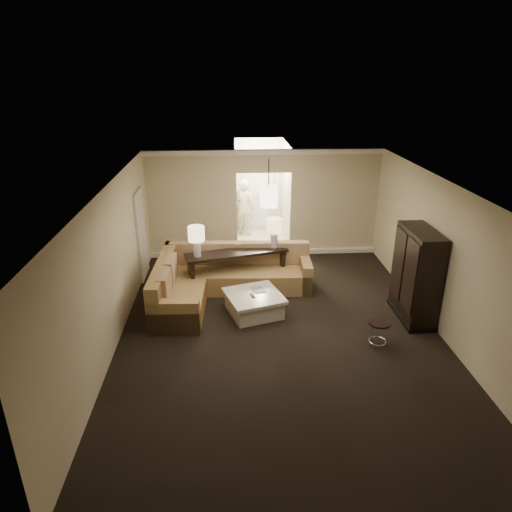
{
  "coord_description": "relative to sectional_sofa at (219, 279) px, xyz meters",
  "views": [
    {
      "loc": [
        -0.93,
        -7.41,
        4.65
      ],
      "look_at": [
        -0.38,
        1.2,
        1.09
      ],
      "focal_mm": 32.0,
      "sensor_mm": 36.0,
      "label": 1
    }
  ],
  "objects": [
    {
      "name": "table_lamp_right",
      "position": [
        1.26,
        0.57,
        0.94
      ],
      "size": [
        0.35,
        0.35,
        0.68
      ],
      "color": "silver",
      "rests_on": "console_table"
    },
    {
      "name": "crown_molding",
      "position": [
        1.16,
        2.3,
        2.34
      ],
      "size": [
        6.0,
        0.1,
        0.12
      ],
      "primitive_type": "cube",
      "color": "white",
      "rests_on": "wall_back"
    },
    {
      "name": "side_door",
      "position": [
        -1.81,
        1.15,
        0.66
      ],
      "size": [
        0.05,
        0.9,
        2.1
      ],
      "primitive_type": "cube",
      "color": "silver",
      "rests_on": "ground"
    },
    {
      "name": "armoire",
      "position": [
        3.86,
        -1.21,
        0.49
      ],
      "size": [
        0.55,
        1.29,
        1.85
      ],
      "color": "black",
      "rests_on": "ground"
    },
    {
      "name": "ground",
      "position": [
        1.16,
        -1.65,
        -0.39
      ],
      "size": [
        8.0,
        8.0,
        0.0
      ],
      "primitive_type": "plane",
      "color": "black",
      "rests_on": "ground"
    },
    {
      "name": "person",
      "position": [
        0.71,
        3.95,
        0.54
      ],
      "size": [
        0.8,
        0.69,
        1.86
      ],
      "primitive_type": "imported",
      "rotation": [
        0.0,
        0.0,
        2.71
      ],
      "color": "silver",
      "rests_on": "ground"
    },
    {
      "name": "ceiling",
      "position": [
        1.16,
        -1.65,
        2.41
      ],
      "size": [
        6.0,
        8.0,
        0.02
      ],
      "primitive_type": "cube",
      "color": "silver",
      "rests_on": "wall_back"
    },
    {
      "name": "drink_table",
      "position": [
        2.87,
        -2.18,
        -0.05
      ],
      "size": [
        0.39,
        0.39,
        0.48
      ],
      "rotation": [
        0.0,
        0.0,
        -0.03
      ],
      "color": "black",
      "rests_on": "ground"
    },
    {
      "name": "wall_front",
      "position": [
        1.16,
        -5.65,
        1.01
      ],
      "size": [
        6.0,
        0.04,
        2.8
      ],
      "primitive_type": "cube",
      "color": "beige",
      "rests_on": "ground"
    },
    {
      "name": "wall_back",
      "position": [
        1.16,
        2.35,
        1.01
      ],
      "size": [
        6.0,
        0.04,
        2.8
      ],
      "primitive_type": "cube",
      "color": "beige",
      "rests_on": "ground"
    },
    {
      "name": "wall_left",
      "position": [
        -1.84,
        -1.65,
        1.01
      ],
      "size": [
        0.04,
        8.0,
        2.8
      ],
      "primitive_type": "cube",
      "color": "beige",
      "rests_on": "ground"
    },
    {
      "name": "sectional_sofa",
      "position": [
        0.0,
        0.0,
        0.0
      ],
      "size": [
        3.41,
        2.68,
        0.99
      ],
      "rotation": [
        0.0,
        0.0,
        -0.05
      ],
      "color": "brown",
      "rests_on": "ground"
    },
    {
      "name": "wall_right",
      "position": [
        4.16,
        -1.65,
        1.01
      ],
      "size": [
        0.04,
        8.0,
        2.8
      ],
      "primitive_type": "cube",
      "color": "beige",
      "rests_on": "ground"
    },
    {
      "name": "table_lamp_left",
      "position": [
        -0.45,
        0.13,
        0.94
      ],
      "size": [
        0.35,
        0.35,
        0.68
      ],
      "color": "silver",
      "rests_on": "console_table"
    },
    {
      "name": "pendant_light",
      "position": [
        1.16,
        1.05,
        1.56
      ],
      "size": [
        0.38,
        0.38,
        1.09
      ],
      "color": "black",
      "rests_on": "ceiling"
    },
    {
      "name": "console_table",
      "position": [
        0.4,
        0.35,
        0.13
      ],
      "size": [
        2.34,
        1.07,
        0.88
      ],
      "rotation": [
        0.0,
        0.0,
        0.25
      ],
      "color": "black",
      "rests_on": "ground"
    },
    {
      "name": "baseboard",
      "position": [
        1.16,
        2.3,
        -0.33
      ],
      "size": [
        6.0,
        0.1,
        0.12
      ],
      "primitive_type": "cube",
      "color": "white",
      "rests_on": "ground"
    },
    {
      "name": "foyer",
      "position": [
        1.16,
        3.69,
        0.91
      ],
      "size": [
        1.44,
        2.02,
        2.8
      ],
      "color": "beige",
      "rests_on": "ground"
    },
    {
      "name": "coffee_table",
      "position": [
        0.72,
        -0.86,
        -0.18
      ],
      "size": [
        1.33,
        1.33,
        0.45
      ],
      "rotation": [
        0.0,
        0.0,
        0.3
      ],
      "color": "silver",
      "rests_on": "ground"
    }
  ]
}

